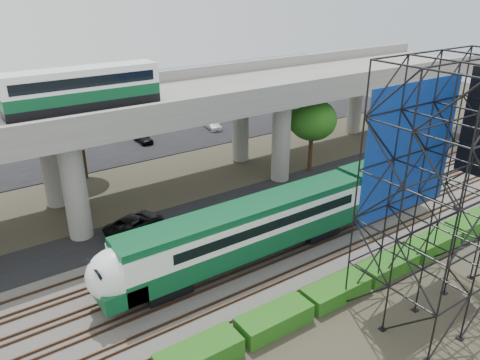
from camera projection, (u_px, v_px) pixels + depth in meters
ground at (281, 270)px, 32.62m from camera, size 140.00×140.00×0.00m
ballast_bed at (264, 256)px, 34.10m from camera, size 90.00×12.00×0.20m
service_road at (204, 213)px, 40.55m from camera, size 90.00×5.00×0.08m
parking_lot at (109, 141)px, 58.31m from camera, size 90.00×18.00×0.08m
harbor_water at (60, 105)px, 74.96m from camera, size 140.00×40.00×0.03m
rail_tracks at (264, 254)px, 34.02m from camera, size 90.00×9.52×0.16m
commuter_train at (272, 220)px, 33.37m from camera, size 29.30×3.06×4.30m
overpass at (165, 108)px, 41.17m from camera, size 80.00×12.00×12.40m
scaffold_tower at (451, 194)px, 26.52m from camera, size 9.36×6.36×15.00m
hedge_strip at (336, 290)px, 29.67m from camera, size 34.60×1.80×1.20m
trees at (122, 145)px, 40.20m from camera, size 40.94×16.94×7.69m
suv at (135, 223)px, 37.29m from camera, size 5.37×3.52×1.37m
parked_cars at (112, 136)px, 57.93m from camera, size 38.94×9.76×1.30m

